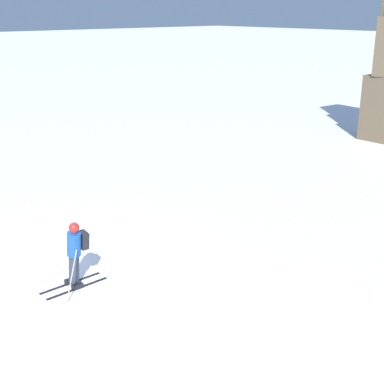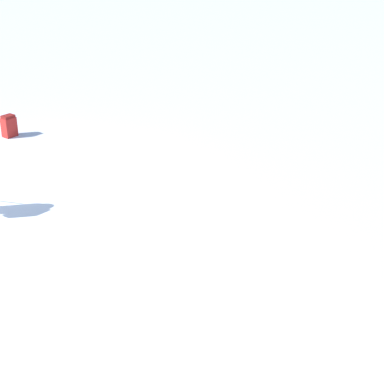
{
  "view_description": "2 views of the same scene",
  "coord_description": "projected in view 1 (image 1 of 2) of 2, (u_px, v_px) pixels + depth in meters",
  "views": [
    {
      "loc": [
        12.54,
        -5.7,
        6.71
      ],
      "look_at": [
        0.53,
        4.81,
        1.21
      ],
      "focal_mm": 50.0,
      "sensor_mm": 36.0,
      "label": 1
    },
    {
      "loc": [
        6.88,
        9.2,
        4.88
      ],
      "look_at": [
        0.76,
        4.86,
        1.46
      ],
      "focal_mm": 60.0,
      "sensor_mm": 36.0,
      "label": 2
    }
  ],
  "objects": [
    {
      "name": "skier",
      "position": [
        75.0,
        251.0,
        13.2
      ],
      "size": [
        1.29,
        1.71,
        1.84
      ],
      "rotation": [
        0.0,
        0.0,
        -0.0
      ],
      "color": "black",
      "rests_on": "ground"
    },
    {
      "name": "ground_plane",
      "position": [
        48.0,
        266.0,
        14.66
      ],
      "size": [
        300.0,
        300.0,
        0.0
      ],
      "primitive_type": "plane",
      "color": "white"
    }
  ]
}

